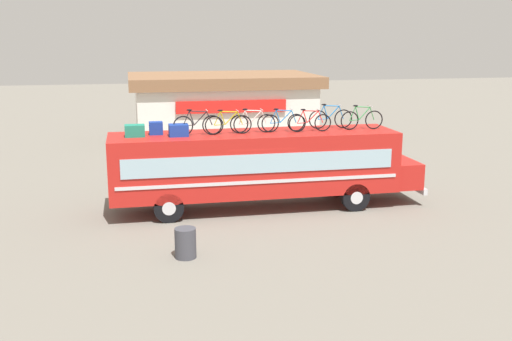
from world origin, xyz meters
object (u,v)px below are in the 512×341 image
Objects in this scene: bus at (260,164)px; trash_bin at (185,243)px; luggage_bag_2 at (156,128)px; rooftop_bicycle_6 at (331,118)px; rooftop_bicycle_3 at (253,123)px; rooftop_bicycle_2 at (228,124)px; rooftop_bicycle_4 at (283,122)px; rooftop_bicycle_1 at (198,124)px; luggage_bag_1 at (135,131)px; rooftop_bicycle_7 at (362,119)px; luggage_bag_3 at (179,130)px; rooftop_bicycle_5 at (310,122)px.

bus is 13.05× the size of trash_bin.
rooftop_bicycle_6 is at bearing 0.66° from luggage_bag_2.
rooftop_bicycle_6 is (3.14, 0.43, 0.02)m from rooftop_bicycle_3.
trash_bin is at bearing -114.18° from rooftop_bicycle_2.
rooftop_bicycle_4 is 1.83× the size of trash_bin.
rooftop_bicycle_2 is (1.12, 0.04, -0.02)m from rooftop_bicycle_1.
luggage_bag_1 is at bearing 105.32° from trash_bin.
rooftop_bicycle_7 is (8.47, -0.10, 0.18)m from luggage_bag_1.
bus is 1.76m from rooftop_bicycle_4.
luggage_bag_1 is 0.40× the size of rooftop_bicycle_1.
rooftop_bicycle_7 is at bearing -0.74° from rooftop_bicycle_3.
luggage_bag_2 is 0.71× the size of luggage_bag_3.
bus is at bearing -0.32° from luggage_bag_1.
bus is at bearing -171.70° from rooftop_bicycle_6.
rooftop_bicycle_4 is 6.82m from trash_bin.
luggage_bag_3 is (0.77, -0.52, -0.02)m from luggage_bag_2.
rooftop_bicycle_2 is at bearing 65.82° from trash_bin.
rooftop_bicycle_6 is at bearing 5.77° from luggage_bag_3.
rooftop_bicycle_5 is at bearing -5.35° from luggage_bag_2.
rooftop_bicycle_1 is 6.26m from rooftop_bicycle_7.
rooftop_bicycle_5 is 1.17m from rooftop_bicycle_6.
rooftop_bicycle_6 is at bearing 39.80° from trash_bin.
rooftop_bicycle_1 is 2.05m from rooftop_bicycle_3.
trash_bin is (-7.18, -4.60, -2.83)m from rooftop_bicycle_7.
luggage_bag_1 reaches higher than bus.
rooftop_bicycle_2 is at bearing -172.43° from rooftop_bicycle_6.
trash_bin is at bearing -147.37° from rooftop_bicycle_7.
luggage_bag_2 is 5.70m from trash_bin.
luggage_bag_2 is at bearing 169.78° from rooftop_bicycle_2.
trash_bin is (-5.10, -4.48, -2.80)m from rooftop_bicycle_5.
rooftop_bicycle_3 reaches higher than rooftop_bicycle_5.
rooftop_bicycle_1 is 1.08× the size of rooftop_bicycle_5.
luggage_bag_1 is 1.02× the size of luggage_bag_3.
trash_bin is at bearing -74.68° from luggage_bag_1.
rooftop_bicycle_4 is 1.00m from rooftop_bicycle_5.
rooftop_bicycle_2 reaches higher than trash_bin.
luggage_bag_3 is at bearing -177.66° from rooftop_bicycle_4.
rooftop_bicycle_2 reaches higher than luggage_bag_3.
rooftop_bicycle_5 is at bearing -176.80° from rooftop_bicycle_7.
luggage_bag_3 is 0.40× the size of rooftop_bicycle_3.
trash_bin is (-4.12, -4.65, -2.81)m from rooftop_bicycle_4.
luggage_bag_2 is 2.62m from rooftop_bicycle_2.
rooftop_bicycle_2 is (2.57, -0.46, 0.15)m from luggage_bag_2.
rooftop_bicycle_5 reaches higher than bus.
rooftop_bicycle_6 is (5.18, 0.58, 0.00)m from rooftop_bicycle_1.
rooftop_bicycle_6 is 1.93× the size of trash_bin.
rooftop_bicycle_3 is at bearing 6.59° from rooftop_bicycle_2.
rooftop_bicycle_1 is 1.12m from rooftop_bicycle_2.
rooftop_bicycle_2 is at bearing -2.59° from luggage_bag_1.
luggage_bag_3 is 0.40× the size of rooftop_bicycle_7.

